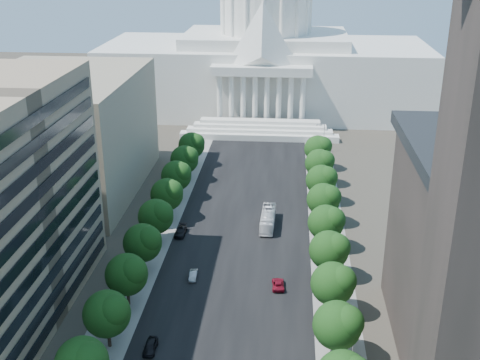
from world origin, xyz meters
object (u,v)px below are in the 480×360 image
(car_dark_a, at_px, (150,346))
(car_red, at_px, (278,284))
(city_bus, at_px, (268,219))
(car_silver, at_px, (193,275))
(car_dark_b, at_px, (181,231))

(car_dark_a, height_order, car_red, car_dark_a)
(city_bus, bearing_deg, car_silver, -117.63)
(car_red, relative_size, car_dark_b, 0.88)
(car_silver, bearing_deg, city_bus, 58.71)
(car_red, relative_size, city_bus, 0.38)
(car_dark_a, distance_m, car_red, 28.51)
(car_dark_a, xyz_separation_m, city_bus, (16.76, 46.65, 0.96))
(car_dark_a, distance_m, car_silver, 22.70)
(car_dark_b, bearing_deg, car_dark_a, -84.73)
(city_bus, bearing_deg, car_dark_a, -108.38)
(car_dark_a, bearing_deg, car_dark_b, 93.03)
(car_red, bearing_deg, car_dark_a, 42.43)
(car_dark_a, relative_size, car_red, 0.97)
(car_silver, distance_m, car_dark_b, 18.98)
(car_dark_a, distance_m, city_bus, 49.58)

